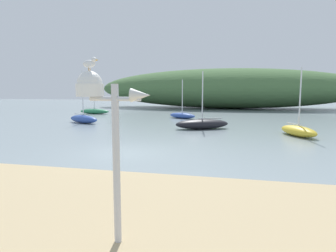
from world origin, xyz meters
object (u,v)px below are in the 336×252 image
at_px(seagull_on_radar, 90,63).
at_px(sailboat_outer_mooring, 83,119).
at_px(sailboat_east_reach, 94,111).
at_px(sailboat_by_sandbar, 298,131).
at_px(sailboat_far_left, 182,115).
at_px(sailboat_far_right, 202,124).
at_px(mast_structure, 101,105).

height_order(seagull_on_radar, sailboat_outer_mooring, sailboat_outer_mooring).
distance_m(sailboat_east_reach, sailboat_by_sandbar, 22.47).
xyz_separation_m(sailboat_far_left, sailboat_by_sandbar, (8.57, -8.95, 0.03)).
bearing_deg(sailboat_far_right, mast_structure, -89.77).
distance_m(mast_structure, sailboat_by_sandbar, 15.47).
xyz_separation_m(sailboat_far_right, sailboat_by_sandbar, (5.92, -1.89, -0.03)).
xyz_separation_m(seagull_on_radar, sailboat_far_left, (-2.55, 23.10, -2.90)).
bearing_deg(sailboat_far_left, sailboat_by_sandbar, -46.22).
distance_m(seagull_on_radar, sailboat_east_reach, 29.23).
bearing_deg(sailboat_outer_mooring, mast_structure, -60.34).
relative_size(seagull_on_radar, sailboat_outer_mooring, 0.07).
bearing_deg(sailboat_east_reach, sailboat_far_left, -15.32).
xyz_separation_m(sailboat_far_left, sailboat_east_reach, (-10.53, 2.88, 0.01)).
bearing_deg(seagull_on_radar, sailboat_east_reach, 116.71).
xyz_separation_m(mast_structure, sailboat_outer_mooring, (-10.00, 17.56, -2.17)).
height_order(mast_structure, sailboat_far_left, sailboat_far_left).
height_order(mast_structure, sailboat_by_sandbar, sailboat_by_sandbar).
relative_size(sailboat_east_reach, sailboat_outer_mooring, 0.96).
bearing_deg(sailboat_far_right, sailboat_by_sandbar, -17.72).
distance_m(sailboat_east_reach, sailboat_outer_mooring, 9.03).
height_order(seagull_on_radar, sailboat_far_right, sailboat_far_right).
bearing_deg(sailboat_outer_mooring, seagull_on_radar, -60.77).
height_order(seagull_on_radar, sailboat_by_sandbar, sailboat_by_sandbar).
bearing_deg(sailboat_far_right, sailboat_east_reach, 142.99).
bearing_deg(sailboat_outer_mooring, sailboat_far_right, -8.66).
bearing_deg(sailboat_far_left, mast_structure, -83.28).
bearing_deg(sailboat_far_left, sailboat_far_right, -69.37).
distance_m(sailboat_far_left, sailboat_by_sandbar, 12.39).
bearing_deg(mast_structure, seagull_on_radar, -179.31).
bearing_deg(sailboat_far_left, sailboat_outer_mooring, -142.71).
bearing_deg(mast_structure, sailboat_east_reach, 117.01).
xyz_separation_m(sailboat_far_right, sailboat_far_left, (-2.66, 7.06, -0.06)).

